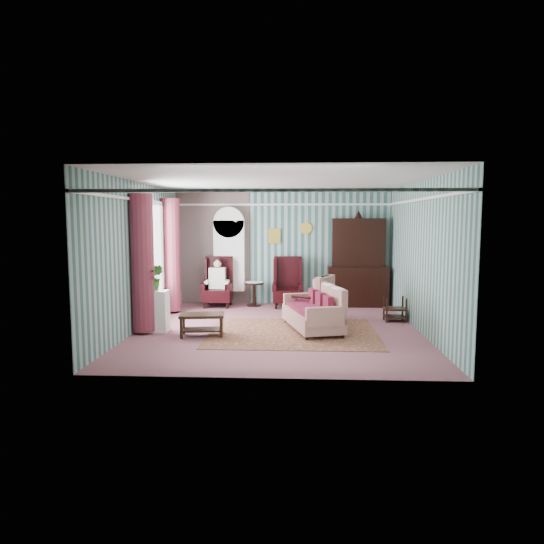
{
  "coord_description": "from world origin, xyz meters",
  "views": [
    {
      "loc": [
        0.36,
        -9.43,
        2.16
      ],
      "look_at": [
        -0.15,
        0.6,
        1.08
      ],
      "focal_mm": 32.0,
      "sensor_mm": 36.0,
      "label": 1
    }
  ],
  "objects_px": {
    "floral_armchair": "(312,296)",
    "nest_table": "(395,309)",
    "bookcase": "(229,261)",
    "coffee_table": "(202,325)",
    "dresser_hutch": "(358,259)",
    "wingback_right": "(288,282)",
    "sofa": "(312,304)",
    "plant_stand": "(154,311)",
    "round_side_table": "(254,294)",
    "seated_woman": "(218,283)",
    "wingback_left": "(218,282)"
  },
  "relations": [
    {
      "from": "wingback_right",
      "to": "plant_stand",
      "type": "distance_m",
      "value": 3.76
    },
    {
      "from": "seated_woman",
      "to": "coffee_table",
      "type": "xyz_separation_m",
      "value": [
        0.21,
        -3.07,
        -0.38
      ]
    },
    {
      "from": "sofa",
      "to": "plant_stand",
      "type": "bearing_deg",
      "value": 80.45
    },
    {
      "from": "plant_stand",
      "to": "sofa",
      "type": "bearing_deg",
      "value": 5.42
    },
    {
      "from": "seated_woman",
      "to": "plant_stand",
      "type": "xyz_separation_m",
      "value": [
        -0.8,
        -2.75,
        -0.19
      ]
    },
    {
      "from": "wingback_left",
      "to": "wingback_right",
      "type": "height_order",
      "value": "same"
    },
    {
      "from": "nest_table",
      "to": "plant_stand",
      "type": "distance_m",
      "value": 5.02
    },
    {
      "from": "nest_table",
      "to": "dresser_hutch",
      "type": "bearing_deg",
      "value": 107.39
    },
    {
      "from": "floral_armchair",
      "to": "nest_table",
      "type": "bearing_deg",
      "value": -59.57
    },
    {
      "from": "wingback_right",
      "to": "round_side_table",
      "type": "height_order",
      "value": "wingback_right"
    },
    {
      "from": "wingback_left",
      "to": "nest_table",
      "type": "height_order",
      "value": "wingback_left"
    },
    {
      "from": "bookcase",
      "to": "coffee_table",
      "type": "bearing_deg",
      "value": -90.73
    },
    {
      "from": "round_side_table",
      "to": "sofa",
      "type": "xyz_separation_m",
      "value": [
        1.38,
        -2.61,
        0.21
      ]
    },
    {
      "from": "wingback_right",
      "to": "seated_woman",
      "type": "distance_m",
      "value": 1.75
    },
    {
      "from": "wingback_right",
      "to": "seated_woman",
      "type": "bearing_deg",
      "value": 180.0
    },
    {
      "from": "wingback_left",
      "to": "nest_table",
      "type": "distance_m",
      "value": 4.37
    },
    {
      "from": "dresser_hutch",
      "to": "wingback_left",
      "type": "xyz_separation_m",
      "value": [
        -3.5,
        -0.27,
        -0.55
      ]
    },
    {
      "from": "wingback_right",
      "to": "seated_woman",
      "type": "height_order",
      "value": "wingback_right"
    },
    {
      "from": "bookcase",
      "to": "seated_woman",
      "type": "xyz_separation_m",
      "value": [
        -0.25,
        -0.39,
        -0.53
      ]
    },
    {
      "from": "sofa",
      "to": "round_side_table",
      "type": "bearing_deg",
      "value": 12.89
    },
    {
      "from": "plant_stand",
      "to": "wingback_right",
      "type": "bearing_deg",
      "value": 47.16
    },
    {
      "from": "wingback_left",
      "to": "bookcase",
      "type": "bearing_deg",
      "value": 57.34
    },
    {
      "from": "seated_woman",
      "to": "sofa",
      "type": "bearing_deg",
      "value": -47.17
    },
    {
      "from": "round_side_table",
      "to": "floral_armchair",
      "type": "height_order",
      "value": "floral_armchair"
    },
    {
      "from": "coffee_table",
      "to": "seated_woman",
      "type": "bearing_deg",
      "value": 93.83
    },
    {
      "from": "wingback_right",
      "to": "sofa",
      "type": "bearing_deg",
      "value": -77.87
    },
    {
      "from": "seated_woman",
      "to": "sofa",
      "type": "height_order",
      "value": "seated_woman"
    },
    {
      "from": "floral_armchair",
      "to": "coffee_table",
      "type": "distance_m",
      "value": 2.59
    },
    {
      "from": "wingback_right",
      "to": "coffee_table",
      "type": "distance_m",
      "value": 3.47
    },
    {
      "from": "wingback_right",
      "to": "floral_armchair",
      "type": "distance_m",
      "value": 1.68
    },
    {
      "from": "wingback_right",
      "to": "seated_woman",
      "type": "relative_size",
      "value": 1.06
    },
    {
      "from": "round_side_table",
      "to": "sofa",
      "type": "relative_size",
      "value": 0.33
    },
    {
      "from": "floral_armchair",
      "to": "seated_woman",
      "type": "bearing_deg",
      "value": 84.81
    },
    {
      "from": "wingback_left",
      "to": "coffee_table",
      "type": "relative_size",
      "value": 1.53
    },
    {
      "from": "nest_table",
      "to": "floral_armchair",
      "type": "relative_size",
      "value": 0.49
    },
    {
      "from": "dresser_hutch",
      "to": "round_side_table",
      "type": "height_order",
      "value": "dresser_hutch"
    },
    {
      "from": "plant_stand",
      "to": "nest_table",
      "type": "bearing_deg",
      "value": 13.84
    },
    {
      "from": "dresser_hutch",
      "to": "wingback_right",
      "type": "relative_size",
      "value": 1.89
    },
    {
      "from": "bookcase",
      "to": "dresser_hutch",
      "type": "bearing_deg",
      "value": -2.11
    },
    {
      "from": "wingback_right",
      "to": "floral_armchair",
      "type": "relative_size",
      "value": 1.14
    },
    {
      "from": "sofa",
      "to": "nest_table",
      "type": "bearing_deg",
      "value": -78.09
    },
    {
      "from": "bookcase",
      "to": "plant_stand",
      "type": "bearing_deg",
      "value": -108.49
    },
    {
      "from": "bookcase",
      "to": "nest_table",
      "type": "bearing_deg",
      "value": -26.92
    },
    {
      "from": "wingback_left",
      "to": "wingback_right",
      "type": "distance_m",
      "value": 1.75
    },
    {
      "from": "floral_armchair",
      "to": "coffee_table",
      "type": "bearing_deg",
      "value": 154.79
    },
    {
      "from": "sofa",
      "to": "coffee_table",
      "type": "xyz_separation_m",
      "value": [
        -2.07,
        -0.62,
        -0.3
      ]
    },
    {
      "from": "seated_woman",
      "to": "floral_armchair",
      "type": "height_order",
      "value": "seated_woman"
    },
    {
      "from": "floral_armchair",
      "to": "coffee_table",
      "type": "xyz_separation_m",
      "value": [
        -2.09,
        -1.49,
        -0.34
      ]
    },
    {
      "from": "wingback_right",
      "to": "nest_table",
      "type": "xyz_separation_m",
      "value": [
        2.32,
        -1.55,
        -0.35
      ]
    },
    {
      "from": "wingback_left",
      "to": "sofa",
      "type": "bearing_deg",
      "value": -47.17
    }
  ]
}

